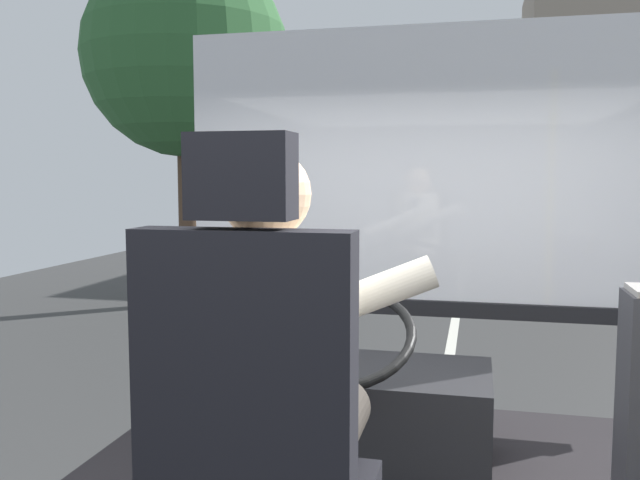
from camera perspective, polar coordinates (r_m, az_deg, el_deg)
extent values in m
cube|color=#353535|center=(10.84, 11.65, -5.56)|extent=(18.00, 44.00, 0.05)
cube|color=silver|center=(10.84, 11.66, -5.42)|extent=(0.12, 39.60, 0.00)
cube|color=black|center=(1.47, -6.53, -12.04)|extent=(0.48, 0.10, 0.66)
cube|color=black|center=(1.40, -6.73, 5.41)|extent=(0.22, 0.10, 0.18)
cylinder|color=#332D28|center=(1.83, 0.28, -16.43)|extent=(0.17, 0.49, 0.17)
cylinder|color=#332D28|center=(1.88, -5.67, -15.85)|extent=(0.17, 0.49, 0.17)
cylinder|color=silver|center=(1.62, -4.56, -10.87)|extent=(0.36, 0.36, 0.63)
cube|color=black|center=(1.77, -2.73, -6.87)|extent=(0.06, 0.01, 0.39)
sphere|color=tan|center=(1.55, -4.68, 3.92)|extent=(0.21, 0.21, 0.21)
cylinder|color=silver|center=(1.80, 1.39, -5.75)|extent=(0.55, 0.20, 0.28)
cylinder|color=silver|center=(1.86, -5.61, -5.41)|extent=(0.55, 0.20, 0.28)
cube|color=black|center=(2.90, 3.09, -14.52)|extent=(1.10, 0.56, 0.40)
cylinder|color=black|center=(2.48, 1.64, -11.25)|extent=(0.07, 0.22, 0.35)
torus|color=black|center=(2.37, 1.27, -8.11)|extent=(0.57, 0.53, 0.28)
cylinder|color=black|center=(2.37, 1.27, -8.11)|extent=(0.16, 0.16, 0.10)
cube|color=white|center=(3.47, 8.81, 6.40)|extent=(2.50, 0.01, 1.40)
cube|color=black|center=(3.54, 8.63, -5.67)|extent=(2.50, 0.08, 0.08)
cylinder|color=#4C3828|center=(10.79, -11.11, 2.22)|extent=(0.33, 0.33, 2.87)
sphere|color=#2A592D|center=(10.93, -11.36, 15.23)|extent=(3.17, 3.17, 3.17)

